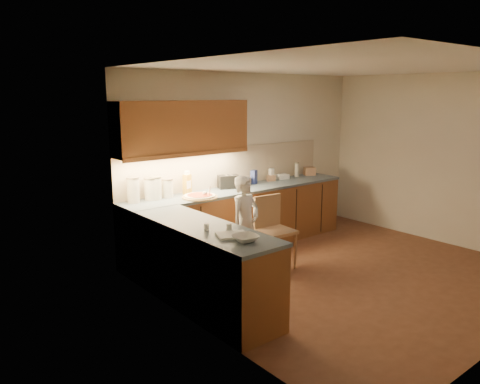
{
  "coord_description": "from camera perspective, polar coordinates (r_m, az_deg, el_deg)",
  "views": [
    {
      "loc": [
        -4.67,
        -3.53,
        2.29
      ],
      "look_at": [
        -0.8,
        1.2,
        1.0
      ],
      "focal_mm": 35.0,
      "sensor_mm": 36.0,
      "label": 1
    }
  ],
  "objects": [
    {
      "name": "steel_pot",
      "position": [
        7.15,
        0.84,
        1.36
      ],
      "size": [
        0.16,
        0.16,
        0.12
      ],
      "color": "#B7B7BC",
      "rests_on": "l_counter"
    },
    {
      "name": "spice_jar_b",
      "position": [
        4.78,
        -1.34,
        -4.3
      ],
      "size": [
        0.07,
        0.07,
        0.07
      ],
      "primitive_type": "cylinder",
      "rotation": [
        0.0,
        0.0,
        -0.39
      ],
      "color": "silver",
      "rests_on": "l_counter"
    },
    {
      "name": "canister_d",
      "position": [
        6.35,
        -8.84,
        0.51
      ],
      "size": [
        0.16,
        0.16,
        0.26
      ],
      "rotation": [
        0.0,
        0.0,
        0.16
      ],
      "color": "white",
      "rests_on": "l_counter"
    },
    {
      "name": "room",
      "position": [
        5.89,
        13.61,
        5.6
      ],
      "size": [
        4.54,
        4.5,
        2.62
      ],
      "color": "#59311E",
      "rests_on": "ground"
    },
    {
      "name": "oil_jug",
      "position": [
        6.52,
        -6.46,
        1.04
      ],
      "size": [
        0.13,
        0.11,
        0.32
      ],
      "rotation": [
        0.0,
        0.0,
        0.33
      ],
      "color": "gold",
      "rests_on": "l_counter"
    },
    {
      "name": "backsplash",
      "position": [
        7.08,
        -1.36,
        3.13
      ],
      "size": [
        3.75,
        0.02,
        0.58
      ],
      "primitive_type": "cube",
      "color": "beige",
      "rests_on": "l_counter"
    },
    {
      "name": "toaster",
      "position": [
        6.89,
        -1.39,
        1.27
      ],
      "size": [
        0.35,
        0.27,
        0.2
      ],
      "rotation": [
        0.0,
        0.0,
        -0.36
      ],
      "color": "black",
      "rests_on": "l_counter"
    },
    {
      "name": "pizza_on_board",
      "position": [
        6.28,
        -4.9,
        -0.53
      ],
      "size": [
        0.48,
        0.48,
        0.19
      ],
      "rotation": [
        0.0,
        0.0,
        -0.1
      ],
      "color": "tan",
      "rests_on": "l_counter"
    },
    {
      "name": "card_box_b",
      "position": [
        8.08,
        8.47,
        2.52
      ],
      "size": [
        0.22,
        0.2,
        0.14
      ],
      "primitive_type": "cube",
      "rotation": [
        0.0,
        0.0,
        -0.44
      ],
      "color": "tan",
      "rests_on": "l_counter"
    },
    {
      "name": "tall_jar",
      "position": [
        7.9,
        6.93,
        2.74
      ],
      "size": [
        0.08,
        0.08,
        0.24
      ],
      "rotation": [
        0.0,
        0.0,
        0.42
      ],
      "color": "beige",
      "rests_on": "l_counter"
    },
    {
      "name": "canister_c",
      "position": [
        6.24,
        -10.25,
        0.5
      ],
      "size": [
        0.16,
        0.16,
        0.31
      ],
      "rotation": [
        0.0,
        0.0,
        0.1
      ],
      "color": "white",
      "rests_on": "l_counter"
    },
    {
      "name": "spice_jar_a",
      "position": [
        4.8,
        -4.11,
        -4.27
      ],
      "size": [
        0.06,
        0.06,
        0.07
      ],
      "primitive_type": "cylinder",
      "rotation": [
        0.0,
        0.0,
        0.23
      ],
      "color": "white",
      "rests_on": "l_counter"
    },
    {
      "name": "child",
      "position": [
        6.03,
        0.64,
        -4.0
      ],
      "size": [
        0.51,
        0.38,
        1.27
      ],
      "primitive_type": "imported",
      "rotation": [
        0.0,
        0.0,
        0.17
      ],
      "color": "silver",
      "rests_on": "ground"
    },
    {
      "name": "blue_box",
      "position": [
        7.23,
        1.7,
        1.84
      ],
      "size": [
        0.13,
        0.11,
        0.21
      ],
      "primitive_type": "cube",
      "rotation": [
        0.0,
        0.0,
        0.4
      ],
      "color": "navy",
      "rests_on": "l_counter"
    },
    {
      "name": "white_bottle",
      "position": [
        7.53,
        3.86,
        2.15
      ],
      "size": [
        0.07,
        0.07,
        0.19
      ],
      "primitive_type": "cube",
      "rotation": [
        0.0,
        0.0,
        -0.09
      ],
      "color": "white",
      "rests_on": "l_counter"
    },
    {
      "name": "flat_pack",
      "position": [
        7.66,
        5.17,
        1.87
      ],
      "size": [
        0.22,
        0.17,
        0.08
      ],
      "primitive_type": "cube",
      "rotation": [
        0.0,
        0.0,
        -0.15
      ],
      "color": "white",
      "rests_on": "l_counter"
    },
    {
      "name": "wooden_chair",
      "position": [
        6.26,
        3.98,
        -4.19
      ],
      "size": [
        0.47,
        0.47,
        0.96
      ],
      "rotation": [
        0.0,
        0.0,
        -0.08
      ],
      "color": "tan",
      "rests_on": "ground"
    },
    {
      "name": "l_counter",
      "position": [
        6.34,
        -1.14,
        -4.85
      ],
      "size": [
        3.77,
        2.62,
        0.92
      ],
      "color": "brown",
      "rests_on": "ground"
    },
    {
      "name": "mixing_bowl",
      "position": [
        4.44,
        0.65,
        -5.65
      ],
      "size": [
        0.27,
        0.27,
        0.06
      ],
      "primitive_type": "imported",
      "rotation": [
        0.0,
        0.0,
        -0.12
      ],
      "color": "silver",
      "rests_on": "l_counter"
    },
    {
      "name": "upper_cabinets",
      "position": [
        6.36,
        -6.96,
        7.84
      ],
      "size": [
        1.95,
        0.36,
        0.73
      ],
      "color": "brown",
      "rests_on": "ground"
    },
    {
      "name": "card_box_a",
      "position": [
        7.49,
        3.8,
        1.7
      ],
      "size": [
        0.15,
        0.13,
        0.09
      ],
      "primitive_type": "cube",
      "rotation": [
        0.0,
        0.0,
        -0.37
      ],
      "color": "#A7795A",
      "rests_on": "l_counter"
    },
    {
      "name": "canister_b",
      "position": [
        6.23,
        -10.86,
        0.41
      ],
      "size": [
        0.17,
        0.17,
        0.3
      ],
      "rotation": [
        0.0,
        0.0,
        0.44
      ],
      "color": "silver",
      "rests_on": "l_counter"
    },
    {
      "name": "dough_cloth",
      "position": [
        4.61,
        -0.94,
        -5.25
      ],
      "size": [
        0.36,
        0.33,
        0.02
      ],
      "primitive_type": "cube",
      "rotation": [
        0.0,
        0.0,
        -0.38
      ],
      "color": "white",
      "rests_on": "l_counter"
    },
    {
      "name": "canister_a",
      "position": [
        6.11,
        -12.89,
        0.26
      ],
      "size": [
        0.17,
        0.17,
        0.33
      ],
      "rotation": [
        0.0,
        0.0,
        -0.16
      ],
      "color": "beige",
      "rests_on": "l_counter"
    }
  ]
}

